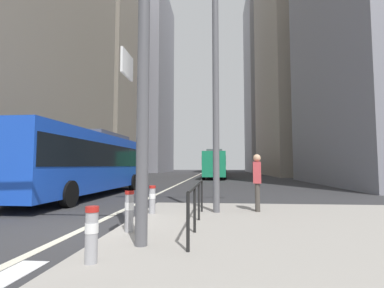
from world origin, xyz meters
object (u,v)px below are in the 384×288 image
(city_bus_red_receding, at_px, (215,163))
(car_receding_far, at_px, (218,168))
(city_bus_blue_oncoming, at_px, (88,160))
(street_lamp_post, at_px, (215,47))
(bollard_right, at_px, (129,209))
(bollard_back, at_px, (152,198))
(traffic_signal_gantry, at_px, (37,32))
(city_bus_red_distant, at_px, (218,164))
(car_oncoming_mid, at_px, (133,171))
(bollard_left, at_px, (92,231))
(pedestrian_waiting, at_px, (257,179))
(car_receding_near, at_px, (212,168))

(city_bus_red_receding, xyz_separation_m, car_receding_far, (0.31, 29.78, -0.84))
(city_bus_red_receding, bearing_deg, city_bus_blue_oncoming, -106.58)
(street_lamp_post, distance_m, bollard_right, 5.71)
(bollard_back, bearing_deg, traffic_signal_gantry, -114.11)
(bollard_back, bearing_deg, street_lamp_post, 11.56)
(city_bus_red_distant, xyz_separation_m, bollard_right, (-1.91, -47.97, -1.20))
(car_oncoming_mid, height_order, bollard_left, car_oncoming_mid)
(traffic_signal_gantry, xyz_separation_m, pedestrian_waiting, (4.67, 4.08, -2.99))
(bollard_right, bearing_deg, traffic_signal_gantry, -146.64)
(city_bus_red_distant, relative_size, car_receding_near, 2.68)
(city_bus_blue_oncoming, xyz_separation_m, city_bus_red_distant, (6.67, 39.78, -0.00))
(traffic_signal_gantry, relative_size, bollard_back, 7.72)
(city_bus_blue_oncoming, relative_size, street_lamp_post, 1.51)
(car_receding_far, relative_size, street_lamp_post, 0.58)
(street_lamp_post, bearing_deg, pedestrian_waiting, 13.30)
(city_bus_red_distant, distance_m, bollard_back, 45.66)
(traffic_signal_gantry, bearing_deg, city_bus_red_receding, 84.10)
(car_oncoming_mid, bearing_deg, bollard_left, -74.49)
(city_bus_blue_oncoming, bearing_deg, bollard_left, -64.61)
(car_oncoming_mid, xyz_separation_m, pedestrian_waiting, (10.92, -23.31, 0.14))
(car_receding_near, relative_size, traffic_signal_gantry, 0.67)
(car_receding_far, bearing_deg, city_bus_blue_oncoming, -97.43)
(bollard_left, bearing_deg, street_lamp_post, 69.35)
(traffic_signal_gantry, bearing_deg, bollard_left, -30.47)
(car_receding_near, bearing_deg, city_bus_red_distant, -83.76)
(bollard_right, xyz_separation_m, pedestrian_waiting, (3.11, 3.05, 0.50))
(bollard_back, bearing_deg, city_bus_red_distant, 87.55)
(city_bus_blue_oncoming, distance_m, traffic_signal_gantry, 10.02)
(car_receding_near, height_order, car_receding_far, same)
(city_bus_red_receding, xyz_separation_m, car_oncoming_mid, (-9.41, -3.21, -0.85))
(car_oncoming_mid, distance_m, street_lamp_post, 25.87)
(bollard_right, relative_size, bollard_back, 1.07)
(street_lamp_post, distance_m, pedestrian_waiting, 4.35)
(car_oncoming_mid, xyz_separation_m, bollard_left, (7.87, -28.35, -0.39))
(bollard_left, relative_size, pedestrian_waiting, 0.46)
(car_receding_near, bearing_deg, bollard_back, -90.75)
(city_bus_blue_oncoming, relative_size, traffic_signal_gantry, 1.92)
(car_receding_far, xyz_separation_m, street_lamp_post, (-0.07, -56.60, 4.29))
(city_bus_blue_oncoming, xyz_separation_m, traffic_signal_gantry, (3.20, -9.21, 2.28))
(bollard_back, distance_m, pedestrian_waiting, 3.27)
(bollard_right, bearing_deg, bollard_left, -88.27)
(car_receding_near, xyz_separation_m, bollard_back, (-0.74, -56.64, -0.38))
(city_bus_blue_oncoming, xyz_separation_m, street_lamp_post, (6.61, -5.43, 3.45))
(car_receding_near, distance_m, street_lamp_post, 56.43)
(street_lamp_post, height_order, bollard_back, street_lamp_post)
(city_bus_red_distant, relative_size, bollard_back, 13.77)
(city_bus_red_distant, bearing_deg, car_oncoming_mid, -114.22)
(street_lamp_post, bearing_deg, traffic_signal_gantry, -132.00)
(city_bus_red_distant, height_order, bollard_back, city_bus_red_distant)
(city_bus_red_distant, height_order, car_receding_near, city_bus_red_distant)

